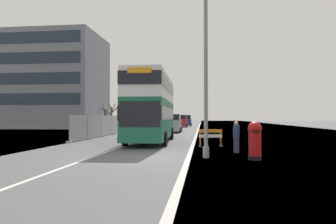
# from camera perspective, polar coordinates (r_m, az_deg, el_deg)

# --- Properties ---
(ground) EXTENTS (140.00, 280.00, 0.10)m
(ground) POSITION_cam_1_polar(r_m,az_deg,el_deg) (13.99, -2.33, -8.86)
(ground) COLOR #4C4C4F
(double_decker_bus) EXTENTS (3.10, 10.65, 4.92)m
(double_decker_bus) POSITION_cam_1_polar(r_m,az_deg,el_deg) (22.74, -3.09, 0.92)
(double_decker_bus) COLOR #196042
(double_decker_bus) RESTS_ON ground
(lamppost_foreground) EXTENTS (0.29, 0.70, 9.67)m
(lamppost_foreground) POSITION_cam_1_polar(r_m,az_deg,el_deg) (14.28, 7.13, 10.01)
(lamppost_foreground) COLOR gray
(lamppost_foreground) RESTS_ON ground
(red_pillar_postbox) EXTENTS (0.61, 0.61, 1.68)m
(red_pillar_postbox) POSITION_cam_1_polar(r_m,az_deg,el_deg) (13.80, 16.05, -4.88)
(red_pillar_postbox) COLOR black
(red_pillar_postbox) RESTS_ON ground
(roadworks_barrier) EXTENTS (1.55, 0.84, 1.10)m
(roadworks_barrier) POSITION_cam_1_polar(r_m,az_deg,el_deg) (19.20, 8.02, -4.53)
(roadworks_barrier) COLOR orange
(roadworks_barrier) RESTS_ON ground
(construction_site_fence) EXTENTS (0.44, 24.00, 2.07)m
(construction_site_fence) POSITION_cam_1_polar(r_m,az_deg,el_deg) (34.05, -9.72, -2.42)
(construction_site_fence) COLOR #A8AAAD
(construction_site_fence) RESTS_ON ground
(car_oncoming_near) EXTENTS (2.01, 4.19, 2.20)m
(car_oncoming_near) POSITION_cam_1_polar(r_m,az_deg,el_deg) (36.79, 0.96, -2.25)
(car_oncoming_near) COLOR gray
(car_oncoming_near) RESTS_ON ground
(car_receding_mid) EXTENTS (1.93, 4.00, 2.13)m
(car_receding_mid) POSITION_cam_1_polar(r_m,az_deg,el_deg) (46.34, -2.24, -2.03)
(car_receding_mid) COLOR navy
(car_receding_mid) RESTS_ON ground
(car_receding_far) EXTENTS (1.99, 4.27, 2.26)m
(car_receding_far) POSITION_cam_1_polar(r_m,az_deg,el_deg) (55.66, 2.63, -1.78)
(car_receding_far) COLOR maroon
(car_receding_far) RESTS_ON ground
(car_far_side) EXTENTS (1.99, 4.07, 2.27)m
(car_far_side) POSITION_cam_1_polar(r_m,az_deg,el_deg) (64.44, 3.58, -1.66)
(car_far_side) COLOR navy
(car_far_side) RESTS_ON ground
(bare_tree_far_verge_near) EXTENTS (2.69, 2.08, 3.98)m
(bare_tree_far_verge_near) POSITION_cam_1_polar(r_m,az_deg,el_deg) (47.44, -10.64, -0.68)
(bare_tree_far_verge_near) COLOR #4C3D2D
(bare_tree_far_verge_near) RESTS_ON ground
(bare_tree_far_verge_mid) EXTENTS (2.43, 2.70, 4.22)m
(bare_tree_far_verge_mid) POSITION_cam_1_polar(r_m,az_deg,el_deg) (54.49, -11.78, -0.96)
(bare_tree_far_verge_mid) COLOR #4C3D2D
(bare_tree_far_verge_mid) RESTS_ON ground
(bare_tree_far_verge_far) EXTENTS (2.71, 2.59, 5.84)m
(bare_tree_far_verge_far) POSITION_cam_1_polar(r_m,az_deg,el_deg) (69.93, -7.46, -0.25)
(bare_tree_far_verge_far) COLOR #4C3D2D
(bare_tree_far_verge_far) RESTS_ON ground
(pedestrian_at_kerb) EXTENTS (0.34, 0.34, 1.66)m
(pedestrian_at_kerb) POSITION_cam_1_polar(r_m,az_deg,el_deg) (16.29, 12.74, -4.61)
(pedestrian_at_kerb) COLOR #2D3342
(pedestrian_at_kerb) RESTS_ON ground
(backdrop_office_block) EXTENTS (25.74, 12.73, 16.37)m
(backdrop_office_block) POSITION_cam_1_polar(r_m,az_deg,el_deg) (60.40, -24.54, 5.15)
(backdrop_office_block) COLOR gray
(backdrop_office_block) RESTS_ON ground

